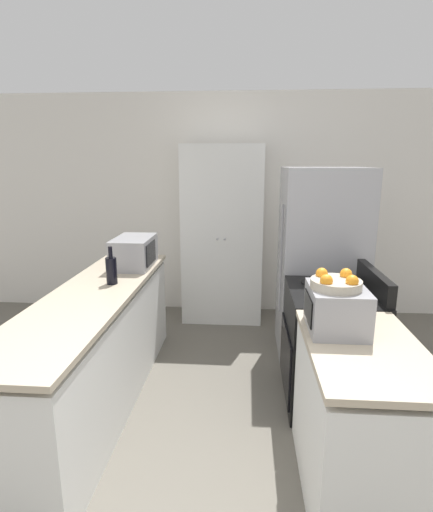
# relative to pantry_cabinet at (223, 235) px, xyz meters

# --- Properties ---
(wall_back) EXTENTS (7.00, 0.06, 2.60)m
(wall_back) POSITION_rel_pantry_cabinet_xyz_m (0.02, 0.31, 0.30)
(wall_back) COLOR silver
(wall_back) RESTS_ON ground_plane
(counter_left) EXTENTS (0.60, 2.46, 0.89)m
(counter_left) POSITION_rel_pantry_cabinet_xyz_m (-0.85, -1.82, -0.57)
(counter_left) COLOR silver
(counter_left) RESTS_ON ground_plane
(counter_right) EXTENTS (0.60, 1.00, 0.89)m
(counter_right) POSITION_rel_pantry_cabinet_xyz_m (0.90, -2.55, -0.57)
(counter_right) COLOR silver
(counter_right) RESTS_ON ground_plane
(pantry_cabinet) EXTENTS (0.90, 0.54, 2.00)m
(pantry_cabinet) POSITION_rel_pantry_cabinet_xyz_m (0.00, 0.00, 0.00)
(pantry_cabinet) COLOR white
(pantry_cabinet) RESTS_ON ground_plane
(stove) EXTENTS (0.66, 0.78, 1.05)m
(stove) POSITION_rel_pantry_cabinet_xyz_m (0.92, -1.64, -0.55)
(stove) COLOR black
(stove) RESTS_ON ground_plane
(refrigerator) EXTENTS (0.77, 0.78, 1.77)m
(refrigerator) POSITION_rel_pantry_cabinet_xyz_m (0.97, -0.83, -0.12)
(refrigerator) COLOR #A3A3A8
(refrigerator) RESTS_ON ground_plane
(microwave) EXTENTS (0.33, 0.52, 0.27)m
(microwave) POSITION_rel_pantry_cabinet_xyz_m (-0.74, -1.05, 0.02)
(microwave) COLOR #939399
(microwave) RESTS_ON counter_left
(wine_bottle) EXTENTS (0.08, 0.08, 0.30)m
(wine_bottle) POSITION_rel_pantry_cabinet_xyz_m (-0.77, -1.59, 0.00)
(wine_bottle) COLOR black
(wine_bottle) RESTS_ON counter_left
(toaster_oven) EXTENTS (0.32, 0.37, 0.25)m
(toaster_oven) POSITION_rel_pantry_cabinet_xyz_m (0.78, -2.35, 0.01)
(toaster_oven) COLOR #939399
(toaster_oven) RESTS_ON counter_right
(fruit_bowl) EXTENTS (0.28, 0.28, 0.10)m
(fruit_bowl) POSITION_rel_pantry_cabinet_xyz_m (0.77, -2.37, 0.17)
(fruit_bowl) COLOR #B2A893
(fruit_bowl) RESTS_ON toaster_oven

